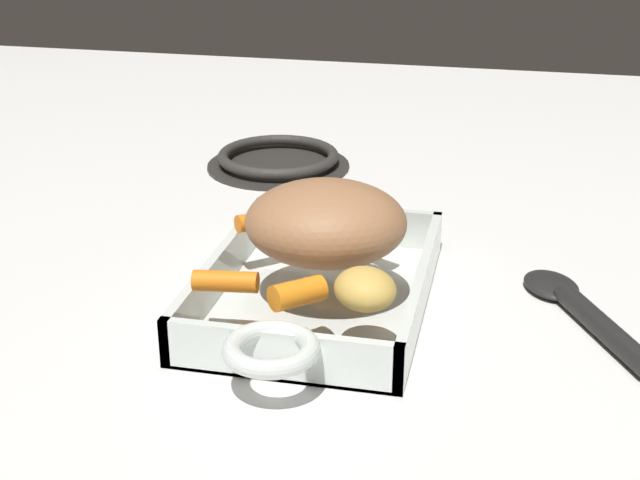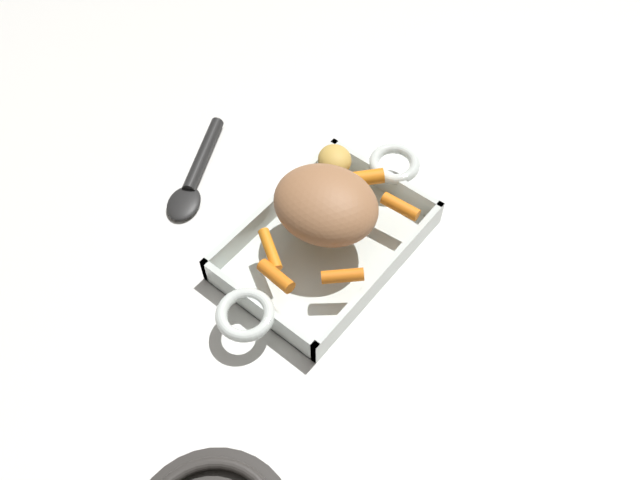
{
  "view_description": "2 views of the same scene",
  "coord_description": "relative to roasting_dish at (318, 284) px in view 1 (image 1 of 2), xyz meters",
  "views": [
    {
      "loc": [
        -0.73,
        -0.17,
        0.39
      ],
      "look_at": [
        -0.03,
        -0.01,
        0.08
      ],
      "focal_mm": 51.15,
      "sensor_mm": 36.0,
      "label": 1
    },
    {
      "loc": [
        0.4,
        0.31,
        0.75
      ],
      "look_at": [
        0.02,
        0.01,
        0.06
      ],
      "focal_mm": 36.13,
      "sensor_mm": 36.0,
      "label": 2
    }
  ],
  "objects": [
    {
      "name": "baby_carrot_southwest",
      "position": [
        0.05,
        0.07,
        0.04
      ],
      "size": [
        0.05,
        0.05,
        0.02
      ],
      "primitive_type": "cylinder",
      "rotation": [
        1.5,
        0.0,
        3.88
      ],
      "color": "orange",
      "rests_on": "roasting_dish"
    },
    {
      "name": "baby_carrot_southeast",
      "position": [
        -0.1,
        -0.01,
        0.04
      ],
      "size": [
        0.05,
        0.05,
        0.02
      ],
      "primitive_type": "cylinder",
      "rotation": [
        1.52,
        0.0,
        3.96
      ],
      "color": "orange",
      "rests_on": "roasting_dish"
    },
    {
      "name": "baby_carrot_center_right",
      "position": [
        -0.09,
        0.06,
        0.04
      ],
      "size": [
        0.02,
        0.06,
        0.02
      ],
      "primitive_type": "cylinder",
      "rotation": [
        1.6,
        0.0,
        3.22
      ],
      "color": "orange",
      "rests_on": "roasting_dish"
    },
    {
      "name": "ground_plane",
      "position": [
        0.0,
        0.0,
        -0.02
      ],
      "size": [
        2.04,
        2.04,
        0.0
      ],
      "primitive_type": "plane",
      "color": "silver"
    },
    {
      "name": "baby_carrot_northwest",
      "position": [
        0.07,
        -0.03,
        0.04
      ],
      "size": [
        0.04,
        0.06,
        0.02
      ],
      "primitive_type": "cylinder",
      "rotation": [
        1.64,
        0.0,
        2.6
      ],
      "color": "orange",
      "rests_on": "roasting_dish"
    },
    {
      "name": "serving_spoon",
      "position": [
        0.02,
        -0.24,
        -0.01
      ],
      "size": [
        0.19,
        0.12,
        0.02
      ],
      "rotation": [
        0.0,
        0.0,
        0.47
      ],
      "color": "black",
      "rests_on": "ground_plane"
    },
    {
      "name": "roasting_dish",
      "position": [
        0.0,
        0.0,
        0.0
      ],
      "size": [
        0.4,
        0.2,
        0.05
      ],
      "color": "silver",
      "rests_on": "ground_plane"
    },
    {
      "name": "potato_near_roast",
      "position": [
        -0.09,
        -0.06,
        0.05
      ],
      "size": [
        0.07,
        0.07,
        0.03
      ],
      "primitive_type": "ellipsoid",
      "rotation": [
        0.0,
        0.0,
        4.08
      ],
      "color": "gold",
      "rests_on": "roasting_dish"
    },
    {
      "name": "baby_carrot_long",
      "position": [
        0.1,
        0.0,
        0.04
      ],
      "size": [
        0.02,
        0.06,
        0.02
      ],
      "primitive_type": "cylinder",
      "rotation": [
        1.47,
        0.0,
        3.03
      ],
      "color": "orange",
      "rests_on": "roasting_dish"
    },
    {
      "name": "pork_roast",
      "position": [
        -0.01,
        -0.01,
        0.07
      ],
      "size": [
        0.14,
        0.16,
        0.07
      ],
      "primitive_type": "ellipsoid",
      "rotation": [
        0.0,
        0.0,
        1.73
      ],
      "color": "#9B6945",
      "rests_on": "roasting_dish"
    },
    {
      "name": "stove_burner_rear",
      "position": [
        0.37,
        0.14,
        -0.01
      ],
      "size": [
        0.19,
        0.19,
        0.02
      ],
      "color": "#282623",
      "rests_on": "ground_plane"
    }
  ]
}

